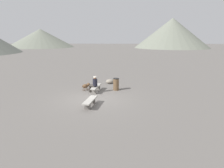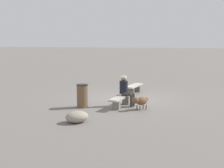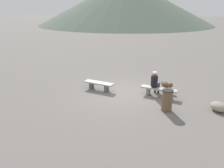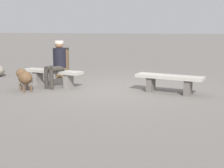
{
  "view_description": "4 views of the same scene",
  "coord_description": "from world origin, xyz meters",
  "px_view_note": "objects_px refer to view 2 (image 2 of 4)",
  "views": [
    {
      "loc": [
        -11.9,
        -1.87,
        4.05
      ],
      "look_at": [
        1.36,
        -1.12,
        0.7
      ],
      "focal_mm": 30.08,
      "sensor_mm": 36.0,
      "label": 1
    },
    {
      "loc": [
        12.97,
        2.76,
        2.65
      ],
      "look_at": [
        -1.2,
        -1.08,
        0.48
      ],
      "focal_mm": 46.51,
      "sensor_mm": 36.0,
      "label": 2
    },
    {
      "loc": [
        2.54,
        -10.19,
        4.22
      ],
      "look_at": [
        -0.53,
        -0.45,
        0.6
      ],
      "focal_mm": 34.97,
      "sensor_mm": 36.0,
      "label": 3
    },
    {
      "loc": [
        -2.41,
        7.23,
        1.52
      ],
      "look_at": [
        -0.41,
        1.32,
        0.39
      ],
      "focal_mm": 48.09,
      "sensor_mm": 36.0,
      "label": 4
    }
  ],
  "objects_px": {
    "trash_bin": "(82,96)",
    "seated_person": "(125,89)",
    "bench_left": "(134,87)",
    "dog": "(140,101)",
    "bench_right": "(121,99)",
    "boulder": "(77,117)"
  },
  "relations": [
    {
      "from": "trash_bin",
      "to": "seated_person",
      "type": "bearing_deg",
      "value": 114.29
    },
    {
      "from": "trash_bin",
      "to": "bench_left",
      "type": "bearing_deg",
      "value": 158.69
    },
    {
      "from": "seated_person",
      "to": "dog",
      "type": "relative_size",
      "value": 1.83
    },
    {
      "from": "bench_left",
      "to": "bench_right",
      "type": "relative_size",
      "value": 0.92
    },
    {
      "from": "bench_left",
      "to": "dog",
      "type": "bearing_deg",
      "value": 23.43
    },
    {
      "from": "trash_bin",
      "to": "boulder",
      "type": "distance_m",
      "value": 2.24
    },
    {
      "from": "seated_person",
      "to": "boulder",
      "type": "bearing_deg",
      "value": -3.06
    },
    {
      "from": "bench_right",
      "to": "boulder",
      "type": "bearing_deg",
      "value": -9.4
    },
    {
      "from": "bench_left",
      "to": "boulder",
      "type": "height_order",
      "value": "bench_left"
    },
    {
      "from": "bench_left",
      "to": "boulder",
      "type": "relative_size",
      "value": 2.19
    },
    {
      "from": "bench_left",
      "to": "dog",
      "type": "distance_m",
      "value": 3.58
    },
    {
      "from": "boulder",
      "to": "dog",
      "type": "bearing_deg",
      "value": 143.64
    },
    {
      "from": "bench_right",
      "to": "bench_left",
      "type": "bearing_deg",
      "value": -169.82
    },
    {
      "from": "dog",
      "to": "boulder",
      "type": "height_order",
      "value": "dog"
    },
    {
      "from": "seated_person",
      "to": "trash_bin",
      "type": "relative_size",
      "value": 1.32
    },
    {
      "from": "seated_person",
      "to": "boulder",
      "type": "distance_m",
      "value": 3.07
    },
    {
      "from": "bench_left",
      "to": "trash_bin",
      "type": "distance_m",
      "value": 3.91
    },
    {
      "from": "boulder",
      "to": "bench_left",
      "type": "bearing_deg",
      "value": 172.12
    },
    {
      "from": "dog",
      "to": "boulder",
      "type": "bearing_deg",
      "value": 3.13
    },
    {
      "from": "bench_left",
      "to": "bench_right",
      "type": "bearing_deg",
      "value": 10.18
    },
    {
      "from": "seated_person",
      "to": "bench_right",
      "type": "bearing_deg",
      "value": -11.74
    },
    {
      "from": "bench_left",
      "to": "bench_right",
      "type": "xyz_separation_m",
      "value": [
        3.14,
        0.07,
        0.0
      ]
    }
  ]
}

